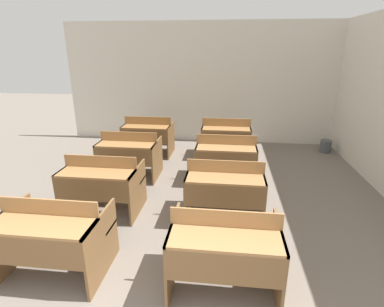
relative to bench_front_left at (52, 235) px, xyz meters
name	(u,v)px	position (x,y,z in m)	size (l,w,h in m)	color
wall_back	(199,84)	(1.04, 5.27, 1.03)	(6.90, 0.06, 3.00)	beige
bench_front_left	(52,235)	(0.00, 0.00, 0.00)	(1.07, 0.81, 0.89)	brown
bench_front_right	(225,249)	(1.81, -0.01, 0.00)	(1.07, 0.81, 0.89)	brown
bench_second_left	(102,183)	(-0.01, 1.32, 0.00)	(1.07, 0.81, 0.89)	brown
bench_second_right	(225,189)	(1.79, 1.35, 0.00)	(1.07, 0.81, 0.89)	brown
bench_third_left	(129,153)	(-0.02, 2.65, 0.00)	(1.07, 0.81, 0.89)	brown
bench_third_right	(226,157)	(1.79, 2.66, 0.00)	(1.07, 0.81, 0.89)	brown
bench_back_left	(148,135)	(-0.01, 3.99, 0.00)	(1.07, 0.81, 0.89)	brown
bench_back_right	(226,137)	(1.78, 4.02, 0.00)	(1.07, 0.81, 0.89)	brown
wastepaper_bin	(326,146)	(4.15, 4.61, -0.32)	(0.26, 0.26, 0.30)	#474C51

